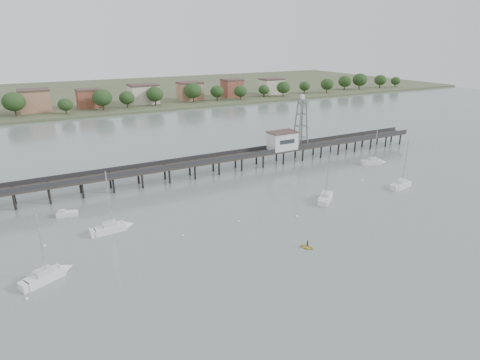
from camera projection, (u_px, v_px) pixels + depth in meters
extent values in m
plane|color=slate|center=(369.00, 292.00, 58.55)|extent=(500.00, 500.00, 0.00)
cube|color=#2D2823|center=(204.00, 162.00, 107.02)|extent=(150.00, 5.00, 0.50)
cube|color=#333335|center=(208.00, 161.00, 104.76)|extent=(150.00, 0.12, 1.10)
cube|color=#333335|center=(201.00, 157.00, 108.74)|extent=(150.00, 0.12, 1.10)
cylinder|color=black|center=(207.00, 171.00, 106.10)|extent=(0.50, 0.50, 4.40)
cylinder|color=black|center=(202.00, 167.00, 109.25)|extent=(0.50, 0.50, 4.40)
cylinder|color=black|center=(400.00, 139.00, 138.78)|extent=(0.50, 0.50, 4.40)
cylinder|color=black|center=(391.00, 137.00, 141.93)|extent=(0.50, 0.50, 4.40)
cube|color=silver|center=(282.00, 141.00, 117.29)|extent=(8.00, 5.00, 5.00)
cube|color=#4C3833|center=(283.00, 132.00, 116.40)|extent=(8.40, 5.40, 0.30)
cube|color=slate|center=(302.00, 99.00, 116.29)|extent=(1.80, 1.80, 0.30)
cube|color=silver|center=(302.00, 97.00, 116.04)|extent=(0.90, 0.90, 1.20)
cube|color=white|center=(401.00, 186.00, 99.04)|extent=(5.93, 3.09, 1.65)
cone|color=white|center=(409.00, 183.00, 101.08)|extent=(2.68, 2.55, 2.19)
cube|color=silver|center=(402.00, 181.00, 98.65)|extent=(2.76, 2.14, 0.75)
cylinder|color=#A5A8AA|center=(405.00, 162.00, 97.22)|extent=(0.18, 0.18, 10.58)
cylinder|color=#A5A8AA|center=(400.00, 180.00, 97.92)|extent=(3.27, 0.66, 0.12)
cube|color=white|center=(372.00, 163.00, 117.25)|extent=(5.58, 3.65, 1.65)
cone|color=white|center=(383.00, 162.00, 117.72)|extent=(2.72, 2.63, 2.02)
cube|color=silver|center=(373.00, 159.00, 116.86)|extent=(2.72, 2.30, 0.75)
cylinder|color=#A5A8AA|center=(376.00, 144.00, 115.39)|extent=(0.18, 0.18, 9.75)
cylinder|color=#A5A8AA|center=(370.00, 157.00, 116.55)|extent=(2.90, 1.13, 0.12)
cube|color=white|center=(325.00, 199.00, 91.08)|extent=(6.20, 5.69, 1.65)
cone|color=white|center=(328.00, 193.00, 94.40)|extent=(3.46, 3.44, 2.37)
cube|color=silver|center=(326.00, 194.00, 90.69)|extent=(3.29, 3.18, 0.75)
cylinder|color=#A5A8AA|center=(328.00, 171.00, 89.26)|extent=(0.18, 0.18, 11.41)
cylinder|color=#A5A8AA|center=(325.00, 193.00, 89.62)|extent=(2.82, 2.35, 0.12)
cube|color=white|center=(45.00, 278.00, 60.99)|extent=(6.06, 4.38, 1.65)
cone|color=white|center=(66.00, 268.00, 63.66)|extent=(3.06, 2.99, 2.20)
cube|color=silver|center=(44.00, 272.00, 60.59)|extent=(3.02, 2.66, 0.75)
cylinder|color=#A5A8AA|center=(41.00, 242.00, 59.23)|extent=(0.18, 0.18, 10.60)
cylinder|color=#A5A8AA|center=(37.00, 271.00, 59.70)|extent=(3.04, 1.50, 0.12)
cube|color=white|center=(110.00, 230.00, 76.45)|extent=(5.96, 2.78, 1.65)
cone|color=white|center=(128.00, 225.00, 78.34)|extent=(2.61, 2.46, 2.25)
cube|color=silver|center=(109.00, 224.00, 76.06)|extent=(2.72, 2.03, 0.75)
cylinder|color=#A5A8AA|center=(108.00, 199.00, 74.57)|extent=(0.18, 0.18, 10.83)
cylinder|color=#A5A8AA|center=(104.00, 223.00, 75.37)|extent=(3.36, 0.44, 0.12)
cube|color=white|center=(67.00, 214.00, 83.30)|extent=(4.33, 2.65, 1.12)
cube|color=silver|center=(62.00, 212.00, 82.88)|extent=(1.64, 1.64, 0.67)
imported|color=yellow|center=(307.00, 248.00, 70.74)|extent=(1.74, 1.15, 2.37)
imported|color=black|center=(307.00, 248.00, 70.74)|extent=(0.65, 1.33, 0.31)
ellipsoid|color=#ECEAB7|center=(396.00, 186.00, 100.26)|extent=(0.56, 0.56, 0.39)
ellipsoid|color=#ECEAB7|center=(362.00, 180.00, 104.07)|extent=(0.56, 0.56, 0.39)
ellipsoid|color=#ECEAB7|center=(183.00, 235.00, 75.10)|extent=(0.56, 0.56, 0.39)
ellipsoid|color=#ECEAB7|center=(238.00, 221.00, 80.90)|extent=(0.56, 0.56, 0.39)
ellipsoid|color=#ECEAB7|center=(44.00, 246.00, 71.38)|extent=(0.56, 0.56, 0.39)
ellipsoid|color=#ECEAB7|center=(297.00, 216.00, 83.02)|extent=(0.56, 0.56, 0.39)
ellipsoid|color=#ECEAB7|center=(27.00, 299.00, 56.88)|extent=(0.56, 0.56, 0.39)
cube|color=#475133|center=(91.00, 94.00, 261.44)|extent=(500.00, 170.00, 1.40)
cube|color=brown|center=(35.00, 102.00, 192.64)|extent=(13.00, 10.50, 9.00)
cube|color=brown|center=(89.00, 99.00, 203.83)|extent=(13.00, 10.50, 9.00)
cube|color=brown|center=(143.00, 95.00, 216.37)|extent=(13.00, 10.50, 9.00)
cube|color=brown|center=(190.00, 92.00, 228.45)|extent=(13.00, 10.50, 9.00)
cube|color=brown|center=(232.00, 89.00, 240.54)|extent=(13.00, 10.50, 9.00)
cube|color=brown|center=(272.00, 87.00, 253.08)|extent=(13.00, 10.50, 9.00)
ellipsoid|color=#193515|center=(114.00, 100.00, 198.26)|extent=(8.00, 8.00, 6.80)
ellipsoid|color=#193515|center=(309.00, 86.00, 251.98)|extent=(8.00, 8.00, 6.80)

